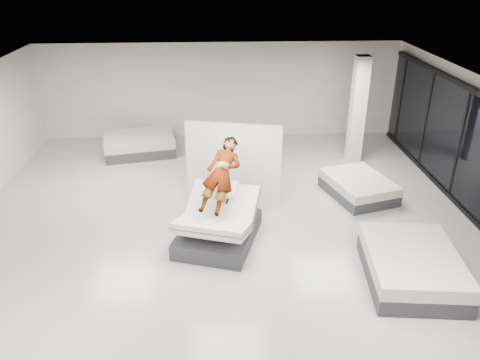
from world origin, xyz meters
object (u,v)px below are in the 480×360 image
Objects in this scene: person at (222,183)px; column at (357,111)px; divider_panel at (233,165)px; flat_bed_right_far at (358,187)px; flat_bed_right_near at (411,266)px; hero_bed at (218,225)px; flat_bed_left_far at (139,144)px; remote at (227,201)px.

column is (4.07, 3.97, 0.33)m from person.
flat_bed_right_far is (3.29, 0.27, -0.82)m from divider_panel.
hero_bed is at bearing 156.81° from flat_bed_right_near.
divider_panel is at bearing -145.73° from column.
hero_bed is at bearing -89.72° from divider_panel.
person reaches higher than hero_bed.
divider_panel reaches higher than flat_bed_right_near.
hero_bed is at bearing -134.29° from column.
hero_bed is 0.99× the size of flat_bed_right_near.
flat_bed_left_far is 6.83m from column.
remote is 3.87m from flat_bed_right_near.
divider_panel is 4.72m from flat_bed_right_near.
flat_bed_right_far is at bearing 28.21° from hero_bed.
person reaches higher than flat_bed_right_near.
person is at bearing -62.87° from flat_bed_left_far.
flat_bed_right_far is at bearing 42.42° from person.
hero_bed reaches higher than flat_bed_left_far.
person is 4.10m from flat_bed_right_far.
flat_bed_right_near is (3.61, -1.88, -0.97)m from person.
flat_bed_right_far is 3.56m from flat_bed_right_near.
remote reaches higher than flat_bed_right_near.
person is 1.46m from divider_panel.
column is at bearing 65.13° from remote.
remote is at bearing -132.20° from column.
flat_bed_right_near is at bearing -31.41° from divider_panel.
remote is at bearing -149.16° from flat_bed_right_far.
column is at bearing 78.23° from flat_bed_right_far.
flat_bed_right_far is (3.59, 1.68, -1.02)m from person.
person is 0.48m from remote.
remote is 0.04× the size of column.
person is 5.70m from flat_bed_left_far.
person is (0.09, 0.29, 0.88)m from hero_bed.
person is at bearing 122.15° from remote.
remote is 1.82m from divider_panel.
hero_bed is 1.11× the size of flat_bed_right_far.
column is (0.48, 2.29, 1.35)m from flat_bed_right_far.
flat_bed_right_near reaches higher than flat_bed_right_far.
flat_bed_right_near is at bearing -5.57° from remote.
column is at bearing 45.71° from hero_bed.
remote reaches higher than flat_bed_right_far.
person is 0.78× the size of divider_panel.
flat_bed_left_far is at bearing 171.24° from column.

